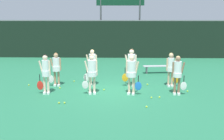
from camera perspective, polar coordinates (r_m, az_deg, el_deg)
ground_plane at (r=12.02m, az=0.08°, el=-4.31°), size 140.00×140.00×0.00m
fence_windscreen at (r=21.05m, az=0.74°, el=6.77°), size 60.00×0.08×3.01m
scoreboard at (r=21.94m, az=1.82°, el=14.51°), size 3.89×0.15×5.61m
bench_courtside at (r=15.62m, az=10.66°, el=0.73°), size 2.15×0.59×0.46m
player_0 at (r=11.54m, az=-14.28°, el=-0.21°), size 0.61×0.33×1.72m
player_1 at (r=11.18m, az=-4.44°, el=-0.16°), size 0.66×0.40×1.72m
player_2 at (r=11.11m, az=4.31°, el=-0.30°), size 0.68×0.41×1.70m
player_3 at (r=11.42m, az=14.11°, el=-0.41°), size 0.63×0.37×1.68m
player_4 at (r=12.77m, az=-12.06°, el=0.74°), size 0.65×0.37×1.61m
player_5 at (r=12.55m, az=-4.34°, el=1.18°), size 0.66×0.38×1.76m
player_6 at (r=12.40m, az=4.23°, el=1.31°), size 0.68×0.41×1.80m
player_7 at (r=12.68m, az=12.69°, el=0.64°), size 0.63×0.34×1.62m
tennis_ball_0 at (r=13.33m, az=-17.66°, el=-3.12°), size 0.07×0.07×0.07m
tennis_ball_1 at (r=10.91m, az=8.58°, el=-5.95°), size 0.07×0.07×0.07m
tennis_ball_2 at (r=12.16m, az=16.11°, el=-4.44°), size 0.07×0.07×0.07m
tennis_ball_3 at (r=12.44m, az=-11.29°, el=-3.83°), size 0.07×0.07×0.07m
tennis_ball_4 at (r=11.00m, az=10.29°, el=-5.84°), size 0.07×0.07×0.07m
tennis_ball_5 at (r=9.81m, az=7.54°, el=-7.94°), size 0.07×0.07×0.07m
tennis_ball_6 at (r=13.60m, az=-8.24°, el=-2.41°), size 0.06×0.06×0.06m
tennis_ball_7 at (r=11.92m, az=-1.77°, el=-4.28°), size 0.07×0.07×0.07m
tennis_ball_8 at (r=10.32m, az=-10.29°, el=-7.03°), size 0.07×0.07×0.07m
tennis_ball_9 at (r=12.90m, az=7.71°, el=-3.14°), size 0.07×0.07×0.07m
tennis_ball_10 at (r=10.35m, az=-11.47°, el=-7.02°), size 0.07×0.07×0.07m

